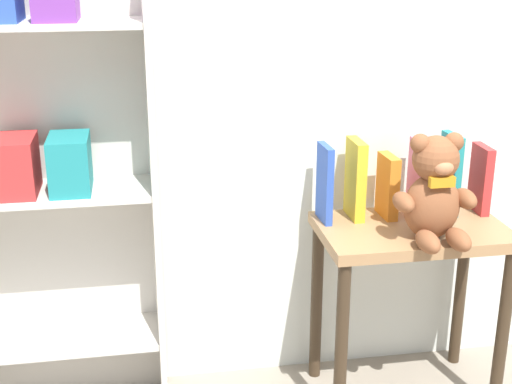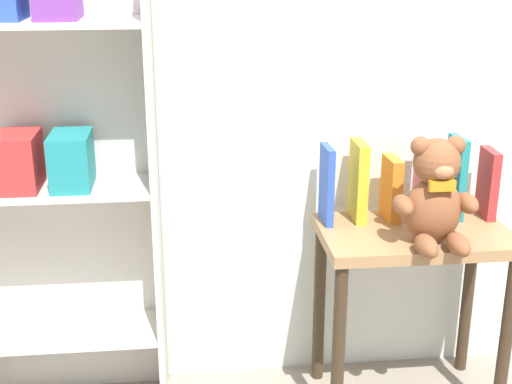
{
  "view_description": "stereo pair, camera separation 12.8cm",
  "coord_description": "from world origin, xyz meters",
  "px_view_note": "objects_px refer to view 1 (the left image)",
  "views": [
    {
      "loc": [
        -0.64,
        -0.87,
        1.44
      ],
      "look_at": [
        -0.29,
        1.14,
        0.73
      ],
      "focal_mm": 50.0,
      "sensor_mm": 36.0,
      "label": 1
    },
    {
      "loc": [
        -0.51,
        -0.89,
        1.44
      ],
      "look_at": [
        -0.29,
        1.14,
        0.73
      ],
      "focal_mm": 50.0,
      "sensor_mm": 36.0,
      "label": 2
    }
  ],
  "objects_px": {
    "book_standing_orange": "(388,186)",
    "book_standing_red": "(481,179)",
    "book_standing_pink": "(419,178)",
    "display_table": "(410,260)",
    "book_standing_blue": "(325,183)",
    "book_standing_teal": "(450,174)",
    "book_standing_yellow": "(355,179)",
    "teddy_bear": "(435,193)",
    "bookshelf_side": "(45,163)"
  },
  "relations": [
    {
      "from": "bookshelf_side",
      "to": "book_standing_orange",
      "type": "bearing_deg",
      "value": -0.81
    },
    {
      "from": "display_table",
      "to": "book_standing_blue",
      "type": "bearing_deg",
      "value": 159.71
    },
    {
      "from": "bookshelf_side",
      "to": "teddy_bear",
      "type": "xyz_separation_m",
      "value": [
        1.12,
        -0.22,
        -0.08
      ]
    },
    {
      "from": "teddy_bear",
      "to": "book_standing_orange",
      "type": "height_order",
      "value": "teddy_bear"
    },
    {
      "from": "display_table",
      "to": "teddy_bear",
      "type": "distance_m",
      "value": 0.29
    },
    {
      "from": "book_standing_pink",
      "to": "book_standing_red",
      "type": "relative_size",
      "value": 1.11
    },
    {
      "from": "book_standing_yellow",
      "to": "book_standing_pink",
      "type": "height_order",
      "value": "book_standing_yellow"
    },
    {
      "from": "book_standing_teal",
      "to": "book_standing_red",
      "type": "distance_m",
      "value": 0.11
    },
    {
      "from": "display_table",
      "to": "book_standing_yellow",
      "type": "height_order",
      "value": "book_standing_yellow"
    },
    {
      "from": "bookshelf_side",
      "to": "book_standing_orange",
      "type": "height_order",
      "value": "bookshelf_side"
    },
    {
      "from": "book_standing_yellow",
      "to": "book_standing_pink",
      "type": "distance_m",
      "value": 0.21
    },
    {
      "from": "bookshelf_side",
      "to": "teddy_bear",
      "type": "height_order",
      "value": "bookshelf_side"
    },
    {
      "from": "book_standing_teal",
      "to": "teddy_bear",
      "type": "bearing_deg",
      "value": -126.09
    },
    {
      "from": "book_standing_orange",
      "to": "book_standing_pink",
      "type": "height_order",
      "value": "book_standing_pink"
    },
    {
      "from": "bookshelf_side",
      "to": "book_standing_red",
      "type": "bearing_deg",
      "value": -0.93
    },
    {
      "from": "bookshelf_side",
      "to": "book_standing_pink",
      "type": "distance_m",
      "value": 1.16
    },
    {
      "from": "book_standing_yellow",
      "to": "book_standing_red",
      "type": "height_order",
      "value": "book_standing_yellow"
    },
    {
      "from": "bookshelf_side",
      "to": "book_standing_yellow",
      "type": "xyz_separation_m",
      "value": [
        0.95,
        -0.0,
        -0.1
      ]
    },
    {
      "from": "book_standing_blue",
      "to": "book_standing_pink",
      "type": "bearing_deg",
      "value": -1.56
    },
    {
      "from": "bookshelf_side",
      "to": "book_standing_blue",
      "type": "distance_m",
      "value": 0.85
    },
    {
      "from": "book_standing_blue",
      "to": "book_standing_pink",
      "type": "height_order",
      "value": "book_standing_blue"
    },
    {
      "from": "display_table",
      "to": "book_standing_red",
      "type": "bearing_deg",
      "value": 19.54
    },
    {
      "from": "teddy_bear",
      "to": "book_standing_teal",
      "type": "relative_size",
      "value": 1.22
    },
    {
      "from": "book_standing_pink",
      "to": "book_standing_blue",
      "type": "bearing_deg",
      "value": 179.85
    },
    {
      "from": "book_standing_orange",
      "to": "book_standing_red",
      "type": "xyz_separation_m",
      "value": [
        0.31,
        -0.01,
        0.01
      ]
    },
    {
      "from": "book_standing_pink",
      "to": "bookshelf_side",
      "type": "bearing_deg",
      "value": 178.3
    },
    {
      "from": "teddy_bear",
      "to": "book_standing_pink",
      "type": "relative_size",
      "value": 1.31
    },
    {
      "from": "book_standing_orange",
      "to": "book_standing_yellow",
      "type": "bearing_deg",
      "value": 171.43
    },
    {
      "from": "book_standing_blue",
      "to": "book_standing_teal",
      "type": "distance_m",
      "value": 0.42
    },
    {
      "from": "book_standing_pink",
      "to": "book_standing_red",
      "type": "bearing_deg",
      "value": -3.47
    },
    {
      "from": "book_standing_yellow",
      "to": "book_standing_pink",
      "type": "relative_size",
      "value": 1.03
    },
    {
      "from": "book_standing_orange",
      "to": "book_standing_red",
      "type": "height_order",
      "value": "book_standing_red"
    },
    {
      "from": "book_standing_blue",
      "to": "book_standing_red",
      "type": "xyz_separation_m",
      "value": [
        0.52,
        -0.0,
        -0.01
      ]
    },
    {
      "from": "book_standing_orange",
      "to": "display_table",
      "type": "bearing_deg",
      "value": -64.68
    },
    {
      "from": "teddy_bear",
      "to": "book_standing_orange",
      "type": "distance_m",
      "value": 0.22
    },
    {
      "from": "book_standing_orange",
      "to": "book_standing_pink",
      "type": "distance_m",
      "value": 0.11
    },
    {
      "from": "bookshelf_side",
      "to": "book_standing_orange",
      "type": "xyz_separation_m",
      "value": [
        1.05,
        -0.01,
        -0.13
      ]
    },
    {
      "from": "teddy_bear",
      "to": "book_standing_blue",
      "type": "bearing_deg",
      "value": 143.57
    },
    {
      "from": "display_table",
      "to": "book_standing_teal",
      "type": "relative_size",
      "value": 2.31
    },
    {
      "from": "bookshelf_side",
      "to": "book_standing_pink",
      "type": "relative_size",
      "value": 6.14
    },
    {
      "from": "book_standing_pink",
      "to": "display_table",
      "type": "bearing_deg",
      "value": -118.28
    },
    {
      "from": "bookshelf_side",
      "to": "book_standing_pink",
      "type": "xyz_separation_m",
      "value": [
        1.16,
        -0.01,
        -0.11
      ]
    },
    {
      "from": "teddy_bear",
      "to": "book_standing_orange",
      "type": "xyz_separation_m",
      "value": [
        -0.07,
        0.21,
        -0.05
      ]
    },
    {
      "from": "book_standing_orange",
      "to": "book_standing_teal",
      "type": "distance_m",
      "value": 0.21
    },
    {
      "from": "book_standing_orange",
      "to": "book_standing_teal",
      "type": "xyz_separation_m",
      "value": [
        0.21,
        0.0,
        0.03
      ]
    },
    {
      "from": "display_table",
      "to": "book_standing_orange",
      "type": "xyz_separation_m",
      "value": [
        -0.05,
        0.1,
        0.22
      ]
    },
    {
      "from": "teddy_bear",
      "to": "book_standing_blue",
      "type": "distance_m",
      "value": 0.34
    },
    {
      "from": "book_standing_pink",
      "to": "book_standing_yellow",
      "type": "bearing_deg",
      "value": 176.24
    },
    {
      "from": "book_standing_blue",
      "to": "book_standing_teal",
      "type": "height_order",
      "value": "book_standing_teal"
    },
    {
      "from": "book_standing_pink",
      "to": "teddy_bear",
      "type": "bearing_deg",
      "value": -101.34
    }
  ]
}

